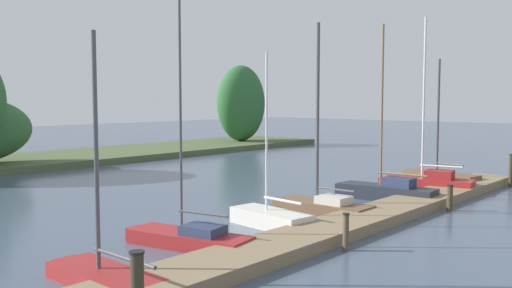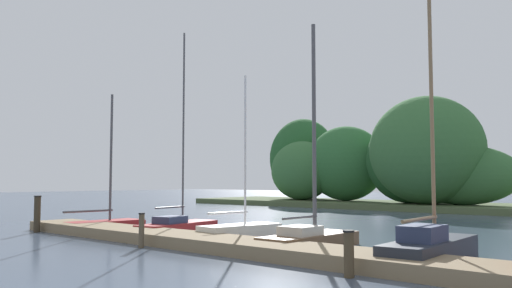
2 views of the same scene
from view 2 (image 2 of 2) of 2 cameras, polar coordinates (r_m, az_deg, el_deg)
dock_pier at (r=13.94m, az=1.32°, el=-11.38°), size 23.39×1.80×0.35m
far_shore at (r=37.78m, az=17.22°, el=-2.06°), size 50.78×8.66×7.55m
sailboat_0 at (r=22.19m, az=-15.85°, el=-8.20°), size 1.21×3.53×5.51m
sailboat_1 at (r=20.03m, az=-8.33°, el=-8.69°), size 1.75×3.94×7.67m
sailboat_2 at (r=17.50m, az=-1.41°, el=-9.44°), size 1.39×3.10×5.51m
sailboat_3 at (r=15.63m, az=6.08°, el=-9.82°), size 1.20×3.83×6.70m
sailboat_4 at (r=13.32m, az=18.64°, el=-10.52°), size 1.30×4.20×7.00m
mooring_piling_0 at (r=21.76m, az=-22.74°, el=-7.02°), size 0.28×0.28×1.39m
mooring_piling_1 at (r=15.89m, az=-12.37°, el=-9.14°), size 0.19×0.19×1.02m
mooring_piling_2 at (r=11.02m, az=10.09°, el=-11.67°), size 0.24×0.24×0.96m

